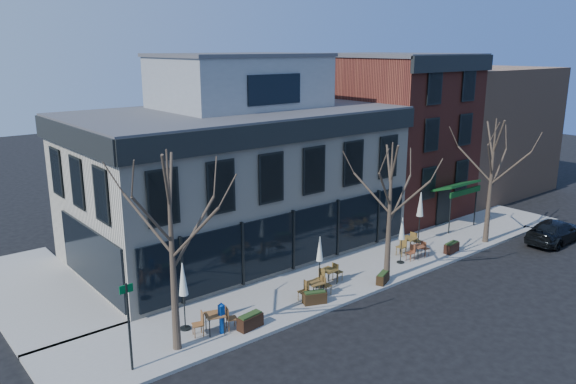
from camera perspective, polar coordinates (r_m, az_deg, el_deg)
ground at (r=29.95m, az=0.42°, el=-8.26°), size 120.00×120.00×0.00m
sidewalk_front at (r=30.55m, az=7.77°, el=-7.77°), size 33.50×4.70×0.15m
sidewalk_side at (r=30.27m, az=-24.30°, el=-9.22°), size 4.50×12.00×0.15m
corner_building at (r=32.45m, az=-5.19°, el=2.24°), size 18.39×10.39×11.10m
red_brick_building at (r=40.76m, az=10.14°, el=5.90°), size 8.20×11.78×11.18m
bg_building at (r=49.36m, az=16.87°, el=6.24°), size 12.00×12.00×10.00m
tree_corner at (r=21.52m, az=-11.67°, el=-5.78°), size 3.93×3.98×7.92m
tree_mid at (r=28.07m, az=10.30°, el=-1.87°), size 3.50×3.55×7.04m
tree_right at (r=35.16m, az=19.94°, el=1.20°), size 3.72×3.77×7.48m
sign_pole at (r=21.37m, az=-15.87°, el=-12.56°), size 0.50×0.10×3.40m
parked_sedan at (r=37.96m, az=25.54°, el=-3.62°), size 4.86×1.99×1.41m
call_box at (r=23.72m, az=-6.76°, el=-12.49°), size 0.27×0.27×1.37m
cafe_set_0 at (r=23.88m, az=-7.43°, el=-12.85°), size 1.98×1.02×1.01m
cafe_set_2 at (r=26.72m, az=2.74°, el=-9.72°), size 1.83×0.79×0.95m
cafe_set_3 at (r=28.17m, az=4.15°, el=-8.41°), size 1.85×0.79×0.96m
cafe_set_4 at (r=32.29m, az=13.07°, el=-5.79°), size 1.65×0.69×0.86m
cafe_set_5 at (r=33.01m, az=12.13°, el=-5.11°), size 2.03×0.88×1.05m
umbrella_0 at (r=23.67m, az=-10.61°, el=-9.07°), size 0.47×0.47×2.95m
umbrella_2 at (r=27.33m, az=3.25°, el=-6.07°), size 0.42×0.42×2.62m
umbrella_3 at (r=30.92m, az=11.51°, el=-3.90°), size 0.41×0.41×2.59m
umbrella_4 at (r=34.31m, az=13.29°, el=-1.51°), size 0.50×0.50×3.12m
planter_0 at (r=24.17m, az=-3.86°, el=-12.94°), size 1.19×0.60×0.64m
planter_1 at (r=26.25m, az=2.74°, el=-10.64°), size 1.15×0.80×0.60m
planter_2 at (r=28.75m, az=9.61°, el=-8.58°), size 1.05×0.73×0.54m
planter_3 at (r=33.68m, az=16.28°, el=-5.41°), size 1.12×0.55×0.60m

